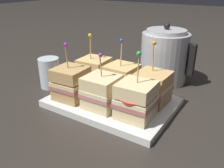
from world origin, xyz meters
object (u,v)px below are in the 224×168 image
object	(u,v)px
sandwich_back_center	(121,79)
kettle_steel	(164,57)
serving_platter	(112,102)
sandwich_back_right	(153,87)
sandwich_front_right	(136,100)
sandwich_front_left	(71,83)
sandwich_back_left	(94,73)
drinking_glass	(50,73)
sandwich_front_center	(101,92)

from	to	relation	value
sandwich_back_center	kettle_steel	distance (m)	0.20
serving_platter	sandwich_back_right	world-z (taller)	sandwich_back_right
serving_platter	sandwich_back_right	size ratio (longest dim) A/B	2.01
sandwich_front_right	kettle_steel	bearing A→B (deg)	98.53
sandwich_front_right	sandwich_back_center	distance (m)	0.14
sandwich_front_left	sandwich_front_right	bearing A→B (deg)	1.75
kettle_steel	sandwich_back_center	bearing A→B (deg)	-105.70
kettle_steel	sandwich_back_left	bearing A→B (deg)	-126.64
sandwich_front_left	kettle_steel	distance (m)	0.33
sandwich_back_center	sandwich_front_left	bearing A→B (deg)	-133.60
sandwich_front_left	kettle_steel	size ratio (longest dim) A/B	0.80
sandwich_back_right	sandwich_front_left	bearing A→B (deg)	-153.60
drinking_glass	sandwich_back_left	bearing A→B (deg)	17.83
sandwich_back_center	sandwich_back_right	distance (m)	0.10
sandwich_front_right	sandwich_back_left	xyz separation A→B (m)	(-0.19, 0.09, -0.00)
sandwich_front_center	drinking_glass	world-z (taller)	sandwich_front_center
serving_platter	sandwich_front_center	size ratio (longest dim) A/B	2.29
sandwich_front_right	drinking_glass	size ratio (longest dim) A/B	1.69
drinking_glass	sandwich_front_left	bearing A→B (deg)	-21.31
sandwich_back_right	kettle_steel	world-z (taller)	kettle_steel
sandwich_back_center	serving_platter	bearing A→B (deg)	-87.67
sandwich_back_left	sandwich_back_right	distance (m)	0.19
sandwich_back_left	drinking_glass	bearing A→B (deg)	-162.17
sandwich_front_right	kettle_steel	world-z (taller)	kettle_steel
serving_platter	kettle_steel	distance (m)	0.26
sandwich_front_right	kettle_steel	xyz separation A→B (m)	(-0.04, 0.28, 0.02)
sandwich_front_right	drinking_glass	world-z (taller)	sandwich_front_right
serving_platter	drinking_glass	xyz separation A→B (m)	(-0.23, 0.00, 0.04)
serving_platter	sandwich_front_center	distance (m)	0.07
sandwich_front_right	sandwich_back_right	bearing A→B (deg)	88.72
drinking_glass	sandwich_back_center	bearing A→B (deg)	11.84
sandwich_front_left	sandwich_front_right	xyz separation A→B (m)	(0.19, 0.01, 0.00)
sandwich_back_left	sandwich_back_center	world-z (taller)	sandwich_back_left
sandwich_front_center	sandwich_back_right	size ratio (longest dim) A/B	0.88
sandwich_front_center	serving_platter	bearing A→B (deg)	87.88
sandwich_back_center	kettle_steel	size ratio (longest dim) A/B	0.81
sandwich_front_center	sandwich_front_right	size ratio (longest dim) A/B	0.89
sandwich_front_center	sandwich_back_center	bearing A→B (deg)	90.17
sandwich_front_center	drinking_glass	distance (m)	0.24
serving_platter	kettle_steel	size ratio (longest dim) A/B	1.69
kettle_steel	sandwich_front_center	bearing A→B (deg)	-100.48
sandwich_back_left	sandwich_front_center	bearing A→B (deg)	-46.08
kettle_steel	drinking_glass	world-z (taller)	kettle_steel
sandwich_front_left	sandwich_front_right	size ratio (longest dim) A/B	0.97
serving_platter	sandwich_back_right	xyz separation A→B (m)	(0.10, 0.05, 0.05)
serving_platter	sandwich_back_center	world-z (taller)	sandwich_back_center
sandwich_back_right	sandwich_back_center	bearing A→B (deg)	177.38
sandwich_front_left	kettle_steel	world-z (taller)	kettle_steel
sandwich_back_center	kettle_steel	world-z (taller)	kettle_steel
sandwich_back_center	drinking_glass	xyz separation A→B (m)	(-0.23, -0.05, -0.01)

